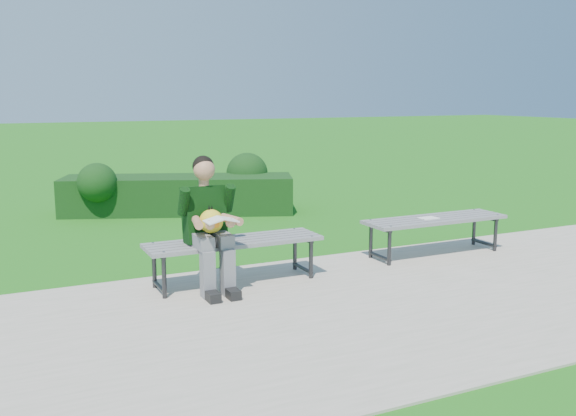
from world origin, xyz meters
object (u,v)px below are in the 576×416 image
seated_boy (208,220)px  hedge (182,191)px  bench_right (435,222)px  paper_sheet (429,218)px  bench_left (234,245)px

seated_boy → hedge: bearing=77.2°
bench_right → paper_sheet: (-0.10, 0.00, 0.06)m
bench_left → seated_boy: size_ratio=1.37×
bench_left → bench_right: (2.59, 0.07, 0.00)m
seated_boy → paper_sheet: 2.80m
hedge → paper_sheet: size_ratio=16.58×
bench_left → bench_right: bearing=1.5°
bench_right → paper_sheet: 0.12m
bench_left → hedge: bearing=80.8°
bench_left → seated_boy: 0.43m
hedge → paper_sheet: bearing=-66.3°
seated_boy → paper_sheet: bearing=3.4°
bench_left → paper_sheet: bearing=1.6°
bench_left → paper_sheet: size_ratio=7.89×
bench_right → seated_boy: (-2.89, -0.16, 0.30)m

